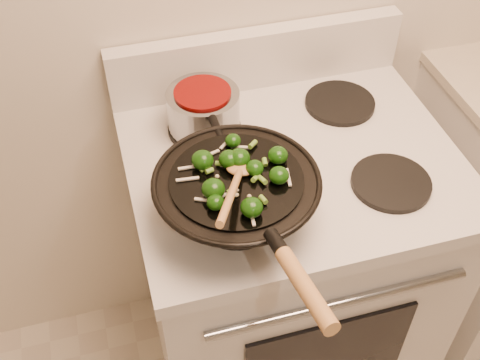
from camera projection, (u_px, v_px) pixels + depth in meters
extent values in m
cube|color=silver|center=(283.00, 275.00, 1.76)|extent=(0.76, 0.64, 0.88)
cube|color=silver|center=(293.00, 162.00, 1.44)|extent=(0.78, 0.66, 0.04)
cube|color=silver|center=(257.00, 58.00, 1.57)|extent=(0.78, 0.05, 0.16)
cylinder|color=gray|center=(339.00, 304.00, 1.30)|extent=(0.60, 0.02, 0.02)
cube|color=black|center=(328.00, 354.00, 1.46)|extent=(0.42, 0.01, 0.28)
cylinder|color=black|center=(237.00, 215.00, 1.28)|extent=(0.18, 0.18, 0.01)
cylinder|color=black|center=(391.00, 183.00, 1.35)|extent=(0.18, 0.18, 0.01)
cylinder|color=black|center=(204.00, 127.00, 1.48)|extent=(0.18, 0.18, 0.01)
cylinder|color=black|center=(340.00, 103.00, 1.55)|extent=(0.18, 0.18, 0.01)
torus|color=black|center=(237.00, 181.00, 1.21)|extent=(0.35, 0.35, 0.01)
cylinder|color=black|center=(237.00, 180.00, 1.20)|extent=(0.27, 0.27, 0.01)
cylinder|color=black|center=(276.00, 243.00, 1.06)|extent=(0.03, 0.06, 0.03)
cylinder|color=#B47E46|center=(306.00, 289.00, 0.97)|extent=(0.05, 0.18, 0.05)
ellipsoid|color=#113A09|center=(203.00, 160.00, 1.21)|extent=(0.05, 0.05, 0.04)
cylinder|color=#4A8730|center=(209.00, 163.00, 1.22)|extent=(0.01, 0.01, 0.01)
ellipsoid|color=#113A09|center=(216.00, 202.00, 1.14)|extent=(0.03, 0.03, 0.03)
ellipsoid|color=#113A09|center=(233.00, 141.00, 1.26)|extent=(0.03, 0.03, 0.03)
ellipsoid|color=#113A09|center=(278.00, 155.00, 1.23)|extent=(0.04, 0.04, 0.04)
cylinder|color=#4A8730|center=(283.00, 158.00, 1.24)|extent=(0.02, 0.02, 0.01)
ellipsoid|color=#113A09|center=(255.00, 168.00, 1.20)|extent=(0.04, 0.04, 0.03)
ellipsoid|color=#113A09|center=(213.00, 189.00, 1.16)|extent=(0.05, 0.05, 0.04)
ellipsoid|color=#113A09|center=(229.00, 159.00, 1.22)|extent=(0.04, 0.04, 0.04)
cylinder|color=#4A8730|center=(235.00, 162.00, 1.23)|extent=(0.02, 0.01, 0.01)
ellipsoid|color=#113A09|center=(252.00, 207.00, 1.12)|extent=(0.04, 0.04, 0.04)
ellipsoid|color=#113A09|center=(279.00, 175.00, 1.18)|extent=(0.04, 0.04, 0.03)
ellipsoid|color=#113A09|center=(239.00, 158.00, 1.22)|extent=(0.05, 0.05, 0.04)
cylinder|color=#4A8730|center=(246.00, 161.00, 1.23)|extent=(0.01, 0.02, 0.02)
cube|color=#EEE6CE|center=(240.00, 147.00, 1.26)|extent=(0.04, 0.02, 0.00)
cube|color=#EEE6CE|center=(187.00, 168.00, 1.22)|extent=(0.04, 0.01, 0.00)
cube|color=#EEE6CE|center=(253.00, 219.00, 1.12)|extent=(0.01, 0.04, 0.00)
cube|color=#EEE6CE|center=(207.00, 200.00, 1.16)|extent=(0.05, 0.03, 0.00)
cube|color=#EEE6CE|center=(232.00, 167.00, 1.22)|extent=(0.04, 0.03, 0.00)
cube|color=#EEE6CE|center=(226.00, 143.00, 1.27)|extent=(0.03, 0.03, 0.00)
cube|color=#EEE6CE|center=(229.00, 193.00, 1.17)|extent=(0.04, 0.02, 0.00)
cube|color=#EEE6CE|center=(188.00, 179.00, 1.20)|extent=(0.05, 0.01, 0.00)
cube|color=#EEE6CE|center=(212.00, 153.00, 1.25)|extent=(0.04, 0.02, 0.00)
cube|color=#EEE6CE|center=(288.00, 177.00, 1.20)|extent=(0.01, 0.05, 0.00)
cylinder|color=olive|center=(265.00, 162.00, 1.22)|extent=(0.02, 0.02, 0.02)
cylinder|color=olive|center=(255.00, 178.00, 1.19)|extent=(0.02, 0.03, 0.02)
cylinder|color=olive|center=(203.00, 168.00, 1.21)|extent=(0.02, 0.02, 0.02)
cylinder|color=olive|center=(262.00, 180.00, 1.19)|extent=(0.02, 0.02, 0.01)
cylinder|color=olive|center=(221.00, 164.00, 1.22)|extent=(0.02, 0.02, 0.01)
cylinder|color=olive|center=(263.00, 199.00, 1.15)|extent=(0.02, 0.02, 0.01)
cylinder|color=olive|center=(232.00, 190.00, 1.17)|extent=(0.01, 0.02, 0.01)
cylinder|color=olive|center=(209.00, 171.00, 1.21)|extent=(0.03, 0.02, 0.02)
cylinder|color=olive|center=(253.00, 144.00, 1.26)|extent=(0.02, 0.03, 0.01)
sphere|color=beige|center=(237.00, 195.00, 1.16)|extent=(0.01, 0.01, 0.01)
sphere|color=beige|center=(236.00, 195.00, 1.16)|extent=(0.01, 0.01, 0.01)
sphere|color=beige|center=(217.00, 176.00, 1.20)|extent=(0.01, 0.01, 0.01)
sphere|color=beige|center=(249.00, 196.00, 1.16)|extent=(0.01, 0.01, 0.01)
ellipsoid|color=#B47E46|center=(241.00, 168.00, 1.21)|extent=(0.07, 0.07, 0.02)
cylinder|color=#B47E46|center=(231.00, 195.00, 1.09)|extent=(0.11, 0.22, 0.11)
cylinder|color=gray|center=(203.00, 110.00, 1.44)|extent=(0.18, 0.18, 0.10)
cylinder|color=#600604|center=(202.00, 92.00, 1.41)|extent=(0.14, 0.14, 0.01)
cylinder|color=black|center=(219.00, 133.00, 1.32)|extent=(0.02, 0.11, 0.02)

